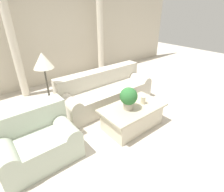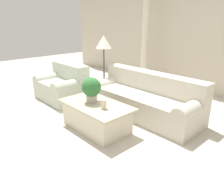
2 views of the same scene
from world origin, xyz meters
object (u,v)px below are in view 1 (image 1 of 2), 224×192
object	(u,v)px
sofa_long	(105,91)
coffee_table	(132,116)
potted_plant	(129,97)
loveseat	(36,140)
floor_lamp	(43,64)

from	to	relation	value
sofa_long	coffee_table	xyz separation A→B (m)	(-0.16, -1.10, -0.09)
potted_plant	sofa_long	bearing A→B (deg)	75.41
coffee_table	potted_plant	distance (m)	0.49
sofa_long	loveseat	size ratio (longest dim) A/B	2.00
loveseat	floor_lamp	world-z (taller)	floor_lamp
potted_plant	coffee_table	bearing A→B (deg)	-3.80
coffee_table	potted_plant	world-z (taller)	potted_plant
potted_plant	floor_lamp	world-z (taller)	floor_lamp
coffee_table	floor_lamp	size ratio (longest dim) A/B	0.87
coffee_table	potted_plant	bearing A→B (deg)	176.20
loveseat	potted_plant	size ratio (longest dim) A/B	2.68
sofa_long	loveseat	bearing A→B (deg)	-159.45
loveseat	coffee_table	distance (m)	1.79
floor_lamp	coffee_table	bearing A→B (deg)	-45.58
loveseat	floor_lamp	bearing A→B (deg)	54.86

